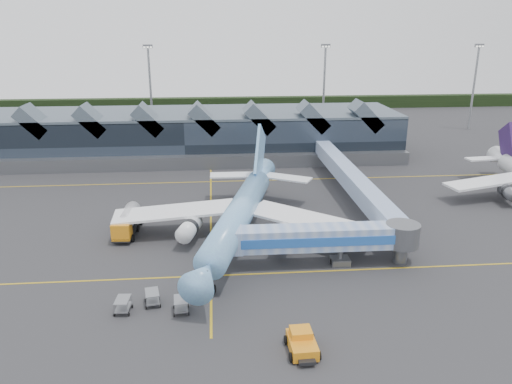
{
  "coord_description": "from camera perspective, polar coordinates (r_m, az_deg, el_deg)",
  "views": [
    {
      "loc": [
        0.72,
        -58.84,
        26.99
      ],
      "look_at": [
        6.39,
        6.54,
        5.0
      ],
      "focal_mm": 35.0,
      "sensor_mm": 36.0,
      "label": 1
    }
  ],
  "objects": [
    {
      "name": "ground",
      "position": [
        64.74,
        -5.17,
        -6.19
      ],
      "size": [
        260.0,
        260.0,
        0.0
      ],
      "primitive_type": "plane",
      "color": "#272729",
      "rests_on": "ground"
    },
    {
      "name": "taxi_stripes",
      "position": [
        73.95,
        -5.18,
        -2.96
      ],
      "size": [
        120.0,
        60.0,
        0.01
      ],
      "color": "gold",
      "rests_on": "ground"
    },
    {
      "name": "tree_line_far",
      "position": [
        170.68,
        -5.22,
        10.03
      ],
      "size": [
        260.0,
        4.0,
        4.0
      ],
      "primitive_type": "cube",
      "color": "black",
      "rests_on": "ground"
    },
    {
      "name": "terminal",
      "position": [
        108.63,
        -7.96,
        6.6
      ],
      "size": [
        90.0,
        22.25,
        12.52
      ],
      "color": "black",
      "rests_on": "ground"
    },
    {
      "name": "light_masts",
      "position": [
        124.17,
        4.58,
        11.76
      ],
      "size": [
        132.4,
        42.56,
        22.45
      ],
      "color": "gray",
      "rests_on": "ground"
    },
    {
      "name": "main_airliner",
      "position": [
        65.48,
        -1.73,
        -2.2
      ],
      "size": [
        34.04,
        39.92,
        13.01
      ],
      "rotation": [
        0.0,
        0.0,
        -0.26
      ],
      "color": "#6C9ADC",
      "rests_on": "ground"
    },
    {
      "name": "jet_bridge",
      "position": [
        59.03,
        8.77,
        -5.24
      ],
      "size": [
        23.27,
        4.01,
        5.03
      ],
      "rotation": [
        0.0,
        0.0,
        -0.01
      ],
      "color": "#7F9DD3",
      "rests_on": "ground"
    },
    {
      "name": "fuel_truck",
      "position": [
        70.21,
        -14.46,
        -3.14
      ],
      "size": [
        3.16,
        9.49,
        3.16
      ],
      "rotation": [
        0.0,
        0.0,
        -0.06
      ],
      "color": "black",
      "rests_on": "ground"
    },
    {
      "name": "pushback_tug",
      "position": [
        45.34,
        5.28,
        -16.81
      ],
      "size": [
        2.77,
        4.26,
        1.84
      ],
      "rotation": [
        0.0,
        0.0,
        0.03
      ],
      "color": "orange",
      "rests_on": "ground"
    },
    {
      "name": "baggage_carts",
      "position": [
        51.87,
        -11.77,
        -12.22
      ],
      "size": [
        7.18,
        3.87,
        1.45
      ],
      "rotation": [
        0.0,
        0.0,
        0.08
      ],
      "color": "gray",
      "rests_on": "ground"
    }
  ]
}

